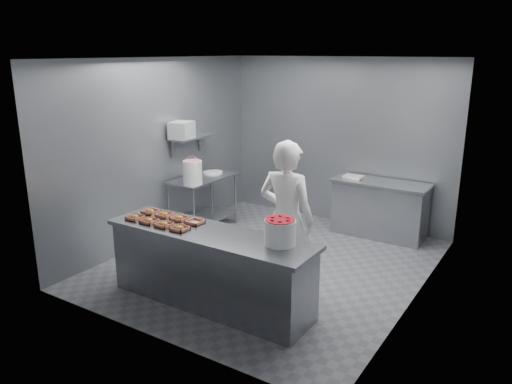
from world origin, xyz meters
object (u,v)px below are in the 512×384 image
tray_7 (195,222)px  strawberry_tub (280,231)px  appliance (182,130)px  tray_4 (151,212)px  tray_5 (165,215)px  worker (286,220)px  back_counter (379,209)px  prep_table (203,195)px  tray_6 (180,218)px  tray_2 (164,224)px  tray_3 (180,228)px  glaze_bucket (193,172)px  tray_0 (135,217)px  service_counter (210,268)px  tray_1 (149,221)px

tray_7 → strawberry_tub: 1.19m
appliance → tray_4: bearing=-75.4°
tray_5 → worker: size_ratio=0.10×
back_counter → appliance: size_ratio=4.27×
prep_table → tray_6: size_ratio=6.40×
tray_2 → tray_7: tray_2 is taller
tray_3 → tray_7: size_ratio=1.00×
glaze_bucket → tray_4: bearing=-71.6°
tray_4 → tray_7: 0.72m
tray_3 → worker: 1.25m
tray_5 → appliance: size_ratio=0.53×
tray_2 → strawberry_tub: bearing=9.8°
tray_5 → appliance: (-1.02, 1.54, 0.77)m
tray_0 → tray_4: same height
service_counter → tray_3: (-0.32, -0.14, 0.47)m
appliance → tray_5: bearing=-68.8°
strawberry_tub → appliance: bearing=149.7°
prep_table → strawberry_tub: size_ratio=3.53×
prep_table → strawberry_tub: strawberry_tub is taller
tray_2 → worker: 1.44m
tray_0 → tray_5: (0.24, 0.27, 0.00)m
tray_0 → tray_3: bearing=0.0°
tray_4 → appliance: appliance is taller
tray_2 → worker: (1.18, 0.83, 0.04)m
glaze_bucket → tray_0: bearing=-74.4°
tray_0 → prep_table: bearing=106.2°
strawberry_tub → tray_7: bearing=178.8°
service_counter → back_counter: same height
glaze_bucket → appliance: size_ratio=1.28×
service_counter → tray_2: (-0.56, -0.14, 0.47)m
worker → prep_table: bearing=-31.3°
strawberry_tub → glaze_bucket: 2.77m
service_counter → glaze_bucket: size_ratio=5.79×
tray_7 → worker: worker is taller
tray_3 → tray_5: 0.55m
tray_5 → glaze_bucket: 1.58m
tray_3 → appliance: appliance is taller
tray_1 → back_counter: bearing=63.3°
tray_7 → tray_5: bearing=-180.0°
tray_2 → tray_0: bearing=180.0°
tray_7 → glaze_bucket: 1.85m
tray_5 → strawberry_tub: size_ratio=0.55×
tray_5 → tray_6: bearing=0.0°
back_counter → tray_3: (-1.22, -3.39, 0.47)m
prep_table → tray_2: bearing=-62.5°
service_counter → tray_6: bearing=166.4°
prep_table → tray_3: bearing=-57.5°
prep_table → tray_7: size_ratio=6.40×
tray_2 → tray_6: 0.27m
tray_2 → strawberry_tub: 1.45m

